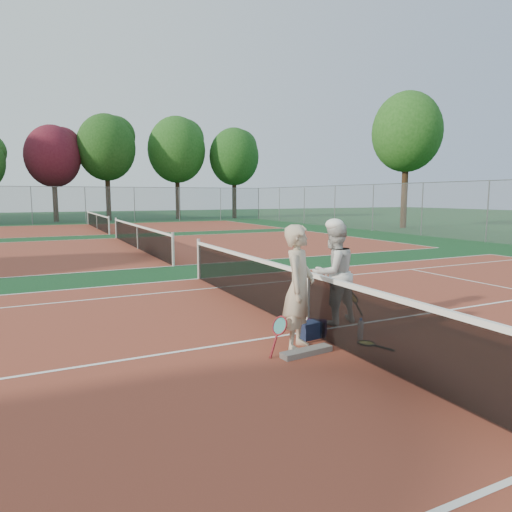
% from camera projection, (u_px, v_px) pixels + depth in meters
% --- Properties ---
extents(ground, '(130.00, 130.00, 0.00)m').
position_uv_depth(ground, '(307.00, 332.00, 7.60)').
color(ground, '#0E3619').
rests_on(ground, ground).
extents(court_main, '(23.77, 10.97, 0.01)m').
position_uv_depth(court_main, '(307.00, 332.00, 7.60)').
color(court_main, brown).
rests_on(court_main, ground).
extents(court_far_a, '(23.77, 10.97, 0.01)m').
position_uv_depth(court_far_a, '(138.00, 249.00, 19.61)').
color(court_far_a, brown).
rests_on(court_far_a, ground).
extents(court_far_b, '(23.77, 10.97, 0.01)m').
position_uv_depth(court_far_b, '(97.00, 229.00, 31.63)').
color(court_far_b, brown).
rests_on(court_far_b, ground).
extents(net_main, '(0.10, 10.98, 1.02)m').
position_uv_depth(net_main, '(308.00, 302.00, 7.53)').
color(net_main, black).
rests_on(net_main, ground).
extents(net_far_a, '(0.10, 10.98, 1.02)m').
position_uv_depth(net_far_a, '(138.00, 237.00, 19.55)').
color(net_far_a, black).
rests_on(net_far_a, ground).
extents(net_far_b, '(0.10, 10.98, 1.02)m').
position_uv_depth(net_far_b, '(97.00, 221.00, 31.56)').
color(net_far_b, black).
rests_on(net_far_b, ground).
extents(fence_back, '(32.00, 0.06, 3.00)m').
position_uv_depth(fence_back, '(85.00, 205.00, 37.66)').
color(fence_back, slate).
rests_on(fence_back, ground).
extents(player_a, '(0.79, 0.79, 1.84)m').
position_uv_depth(player_a, '(299.00, 287.00, 6.67)').
color(player_a, '#BEAD93').
rests_on(player_a, ground).
extents(player_b, '(0.94, 0.77, 1.80)m').
position_uv_depth(player_b, '(334.00, 273.00, 8.03)').
color(player_b, silver).
rests_on(player_b, ground).
extents(racket_red, '(0.39, 0.37, 0.55)m').
position_uv_depth(racket_red, '(280.00, 336.00, 6.49)').
color(racket_red, maroon).
rests_on(racket_red, ground).
extents(racket_black_held, '(0.39, 0.31, 0.51)m').
position_uv_depth(racket_black_held, '(352.00, 305.00, 8.43)').
color(racket_black_held, black).
rests_on(racket_black_held, ground).
extents(racket_spare, '(0.44, 0.65, 0.04)m').
position_uv_depth(racket_spare, '(366.00, 343.00, 6.97)').
color(racket_spare, black).
rests_on(racket_spare, ground).
extents(sports_bag_navy, '(0.36, 0.27, 0.27)m').
position_uv_depth(sports_bag_navy, '(309.00, 330.00, 7.25)').
color(sports_bag_navy, '#111933').
rests_on(sports_bag_navy, ground).
extents(sports_bag_purple, '(0.37, 0.37, 0.25)m').
position_uv_depth(sports_bag_purple, '(316.00, 328.00, 7.40)').
color(sports_bag_purple, '#29102C').
rests_on(sports_bag_purple, ground).
extents(net_cover_canvas, '(0.83, 0.27, 0.09)m').
position_uv_depth(net_cover_canvas, '(307.00, 352.00, 6.51)').
color(net_cover_canvas, '#645F5B').
rests_on(net_cover_canvas, ground).
extents(water_bottle, '(0.09, 0.09, 0.30)m').
position_uv_depth(water_bottle, '(361.00, 330.00, 7.21)').
color(water_bottle, silver).
rests_on(water_bottle, ground).
extents(tree_back_maroon, '(4.65, 4.65, 8.34)m').
position_uv_depth(tree_back_maroon, '(53.00, 156.00, 39.48)').
color(tree_back_maroon, '#382314').
rests_on(tree_back_maroon, ground).
extents(tree_back_3, '(5.20, 5.20, 9.60)m').
position_uv_depth(tree_back_3, '(106.00, 148.00, 41.24)').
color(tree_back_3, '#382314').
rests_on(tree_back_3, ground).
extents(tree_back_4, '(5.58, 5.58, 9.93)m').
position_uv_depth(tree_back_4, '(177.00, 150.00, 44.45)').
color(tree_back_4, '#382314').
rests_on(tree_back_4, ground).
extents(tree_back_5, '(4.98, 4.98, 9.03)m').
position_uv_depth(tree_back_5, '(234.00, 157.00, 45.83)').
color(tree_back_5, '#382314').
rests_on(tree_back_5, ground).
extents(tree_right_1, '(4.79, 4.79, 9.41)m').
position_uv_depth(tree_right_1, '(407.00, 132.00, 31.57)').
color(tree_right_1, '#382314').
rests_on(tree_right_1, ground).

